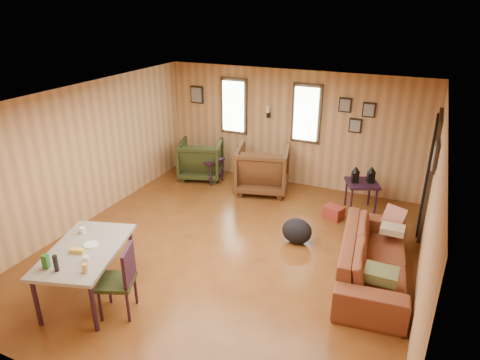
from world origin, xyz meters
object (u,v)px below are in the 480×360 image
object	(u,v)px
end_table	(209,166)
dining_table	(84,254)
sofa	(375,251)
recliner_brown	(263,167)
recliner_green	(201,157)
side_table	(362,181)

from	to	relation	value
end_table	dining_table	bearing A→B (deg)	-84.44
sofa	recliner_brown	size ratio (longest dim) A/B	2.17
recliner_green	side_table	world-z (taller)	recliner_green
sofa	side_table	bearing A→B (deg)	8.33
side_table	recliner_green	bearing A→B (deg)	176.48
recliner_brown	dining_table	size ratio (longest dim) A/B	0.65
recliner_green	side_table	bearing A→B (deg)	157.51
recliner_green	dining_table	world-z (taller)	dining_table
recliner_green	end_table	bearing A→B (deg)	136.05
recliner_brown	side_table	xyz separation A→B (m)	(2.00, -0.10, 0.08)
sofa	side_table	world-z (taller)	sofa
sofa	side_table	distance (m)	2.16
sofa	side_table	xyz separation A→B (m)	(-0.53, 2.09, 0.16)
sofa	recliner_green	size ratio (longest dim) A/B	2.46
recliner_brown	side_table	size ratio (longest dim) A/B	1.19
recliner_brown	dining_table	world-z (taller)	recliner_brown
sofa	recliner_green	distance (m)	4.65
recliner_green	dining_table	bearing A→B (deg)	80.06
end_table	side_table	bearing A→B (deg)	-1.55
end_table	recliner_green	bearing A→B (deg)	155.02
recliner_brown	end_table	bearing A→B (deg)	-13.79
recliner_brown	dining_table	bearing A→B (deg)	64.28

